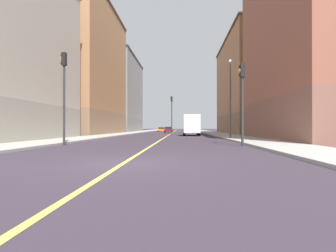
{
  "coord_description": "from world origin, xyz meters",
  "views": [
    {
      "loc": [
        1.99,
        -9.65,
        1.26
      ],
      "look_at": [
        0.06,
        31.6,
        1.42
      ],
      "focal_mm": 30.05,
      "sensor_mm": 36.0,
      "label": 1
    }
  ],
  "objects": [
    {
      "name": "ground_plane",
      "position": [
        0.0,
        0.0,
        0.0
      ],
      "size": [
        400.0,
        400.0,
        0.0
      ],
      "primitive_type": "plane",
      "color": "#322935",
      "rests_on": "ground"
    },
    {
      "name": "street_lamp_left_near",
      "position": [
        7.1,
        19.77,
        5.0
      ],
      "size": [
        0.36,
        0.36,
        8.14
      ],
      "color": "#4C4C51",
      "rests_on": "ground"
    },
    {
      "name": "sidewalk_left",
      "position": [
        8.42,
        49.0,
        0.07
      ],
      "size": [
        3.85,
        168.0,
        0.15
      ],
      "primitive_type": "cube",
      "color": "#9E9B93",
      "rests_on": "ground"
    },
    {
      "name": "car_orange",
      "position": [
        -3.27,
        65.85,
        0.61
      ],
      "size": [
        1.91,
        4.46,
        1.22
      ],
      "color": "orange",
      "rests_on": "ground"
    },
    {
      "name": "building_left_mid",
      "position": [
        15.1,
        43.75,
        8.93
      ],
      "size": [
        9.82,
        25.87,
        17.84
      ],
      "color": "#8F6B4F",
      "rests_on": "ground"
    },
    {
      "name": "building_right_distant",
      "position": [
        -15.1,
        67.09,
        10.15
      ],
      "size": [
        9.82,
        26.05,
        20.29
      ],
      "color": "slate",
      "rests_on": "ground"
    },
    {
      "name": "traffic_light_median_far",
      "position": [
        0.34,
        39.29,
        4.24
      ],
      "size": [
        0.4,
        0.32,
        6.62
      ],
      "color": "#2D2D2D",
      "rests_on": "ground"
    },
    {
      "name": "traffic_light_right_near",
      "position": [
        -6.12,
        9.39,
        4.12
      ],
      "size": [
        0.4,
        0.32,
        6.42
      ],
      "color": "#2D2D2D",
      "rests_on": "ground"
    },
    {
      "name": "traffic_light_left_near",
      "position": [
        6.08,
        9.39,
        3.61
      ],
      "size": [
        0.4,
        0.32,
        5.52
      ],
      "color": "#2D2D2D",
      "rests_on": "ground"
    },
    {
      "name": "lane_center_stripe",
      "position": [
        0.0,
        49.0,
        0.01
      ],
      "size": [
        0.16,
        154.0,
        0.01
      ],
      "primitive_type": "cube",
      "color": "#E5D14C",
      "rests_on": "ground"
    },
    {
      "name": "sidewalk_right",
      "position": [
        -8.42,
        49.0,
        0.07
      ],
      "size": [
        3.85,
        168.0,
        0.15
      ],
      "primitive_type": "cube",
      "color": "#9E9B93",
      "rests_on": "ground"
    },
    {
      "name": "building_right_midblock",
      "position": [
        -15.1,
        40.0,
        11.52
      ],
      "size": [
        9.82,
        25.05,
        23.02
      ],
      "color": "#8F6B4F",
      "rests_on": "ground"
    },
    {
      "name": "box_truck",
      "position": [
        3.5,
        32.16,
        1.62
      ],
      "size": [
        2.44,
        7.08,
        3.05
      ],
      "color": "navy",
      "rests_on": "ground"
    },
    {
      "name": "car_green",
      "position": [
        3.57,
        58.24,
        0.67
      ],
      "size": [
        1.85,
        4.08,
        1.37
      ],
      "color": "#1E6B38",
      "rests_on": "ground"
    },
    {
      "name": "car_maroon",
      "position": [
        -1.03,
        57.37,
        0.66
      ],
      "size": [
        1.93,
        4.33,
        1.34
      ],
      "color": "maroon",
      "rests_on": "ground"
    },
    {
      "name": "building_left_near",
      "position": [
        15.1,
        18.77,
        10.04
      ],
      "size": [
        9.82,
        20.54,
        20.06
      ],
      "color": "brown",
      "rests_on": "ground"
    }
  ]
}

